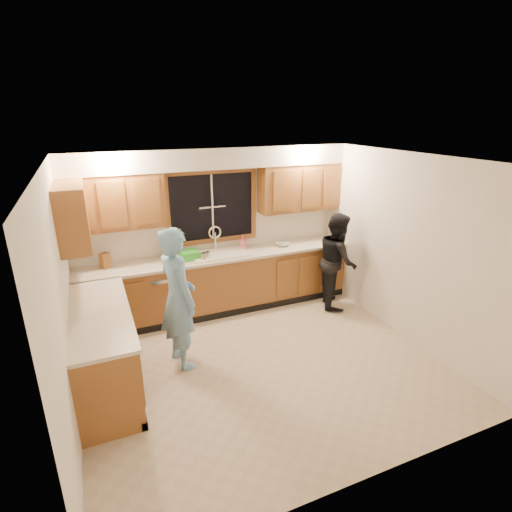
{
  "coord_description": "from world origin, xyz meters",
  "views": [
    {
      "loc": [
        -1.74,
        -3.89,
        2.97
      ],
      "look_at": [
        0.2,
        0.65,
        1.18
      ],
      "focal_mm": 28.0,
      "sensor_mm": 36.0,
      "label": 1
    }
  ],
  "objects_px": {
    "man": "(178,298)",
    "knife_block": "(105,260)",
    "sink": "(220,258)",
    "dish_crate": "(189,255)",
    "dishwasher": "(166,294)",
    "bowl": "(283,244)",
    "woman": "(337,260)",
    "soap_bottle": "(243,242)",
    "stove": "(107,378)"
  },
  "relations": [
    {
      "from": "soap_bottle",
      "to": "man",
      "type": "bearing_deg",
      "value": -135.39
    },
    {
      "from": "man",
      "to": "knife_block",
      "type": "bearing_deg",
      "value": 17.47
    },
    {
      "from": "knife_block",
      "to": "bowl",
      "type": "bearing_deg",
      "value": -36.17
    },
    {
      "from": "dishwasher",
      "to": "soap_bottle",
      "type": "bearing_deg",
      "value": 6.76
    },
    {
      "from": "dish_crate",
      "to": "soap_bottle",
      "type": "bearing_deg",
      "value": 9.39
    },
    {
      "from": "dishwasher",
      "to": "knife_block",
      "type": "xyz_separation_m",
      "value": [
        -0.78,
        0.11,
        0.62
      ]
    },
    {
      "from": "knife_block",
      "to": "bowl",
      "type": "relative_size",
      "value": 1.06
    },
    {
      "from": "dishwasher",
      "to": "dish_crate",
      "type": "height_order",
      "value": "dish_crate"
    },
    {
      "from": "woman",
      "to": "dish_crate",
      "type": "bearing_deg",
      "value": 99.75
    },
    {
      "from": "dishwasher",
      "to": "dish_crate",
      "type": "xyz_separation_m",
      "value": [
        0.38,
        0.0,
        0.57
      ]
    },
    {
      "from": "man",
      "to": "sink",
      "type": "bearing_deg",
      "value": -49.16
    },
    {
      "from": "stove",
      "to": "dish_crate",
      "type": "bearing_deg",
      "value": 53.68
    },
    {
      "from": "woman",
      "to": "dish_crate",
      "type": "height_order",
      "value": "woman"
    },
    {
      "from": "man",
      "to": "soap_bottle",
      "type": "bearing_deg",
      "value": -57.18
    },
    {
      "from": "man",
      "to": "knife_block",
      "type": "height_order",
      "value": "man"
    },
    {
      "from": "woman",
      "to": "soap_bottle",
      "type": "relative_size",
      "value": 7.48
    },
    {
      "from": "dishwasher",
      "to": "dish_crate",
      "type": "bearing_deg",
      "value": 0.44
    },
    {
      "from": "woman",
      "to": "sink",
      "type": "bearing_deg",
      "value": 95.87
    },
    {
      "from": "sink",
      "to": "woman",
      "type": "height_order",
      "value": "woman"
    },
    {
      "from": "sink",
      "to": "dishwasher",
      "type": "height_order",
      "value": "sink"
    },
    {
      "from": "man",
      "to": "dishwasher",
      "type": "bearing_deg",
      "value": -14.72
    },
    {
      "from": "dishwasher",
      "to": "bowl",
      "type": "distance_m",
      "value": 2.0
    },
    {
      "from": "woman",
      "to": "knife_block",
      "type": "distance_m",
      "value": 3.47
    },
    {
      "from": "dish_crate",
      "to": "bowl",
      "type": "height_order",
      "value": "dish_crate"
    },
    {
      "from": "stove",
      "to": "woman",
      "type": "height_order",
      "value": "woman"
    },
    {
      "from": "dishwasher",
      "to": "dish_crate",
      "type": "relative_size",
      "value": 3.07
    },
    {
      "from": "man",
      "to": "woman",
      "type": "relative_size",
      "value": 1.16
    },
    {
      "from": "sink",
      "to": "man",
      "type": "xyz_separation_m",
      "value": [
        -0.91,
        -1.19,
        0.02
      ]
    },
    {
      "from": "dishwasher",
      "to": "soap_bottle",
      "type": "height_order",
      "value": "soap_bottle"
    },
    {
      "from": "dish_crate",
      "to": "bowl",
      "type": "xyz_separation_m",
      "value": [
        1.55,
        0.0,
        -0.04
      ]
    },
    {
      "from": "dishwasher",
      "to": "knife_block",
      "type": "relative_size",
      "value": 3.79
    },
    {
      "from": "stove",
      "to": "dishwasher",
      "type": "bearing_deg",
      "value": 62.31
    },
    {
      "from": "dish_crate",
      "to": "bowl",
      "type": "bearing_deg",
      "value": 0.06
    },
    {
      "from": "dishwasher",
      "to": "bowl",
      "type": "relative_size",
      "value": 4.01
    },
    {
      "from": "stove",
      "to": "knife_block",
      "type": "height_order",
      "value": "knife_block"
    },
    {
      "from": "dishwasher",
      "to": "man",
      "type": "xyz_separation_m",
      "value": [
        -0.06,
        -1.18,
        0.47
      ]
    },
    {
      "from": "sink",
      "to": "dish_crate",
      "type": "relative_size",
      "value": 3.22
    },
    {
      "from": "sink",
      "to": "soap_bottle",
      "type": "height_order",
      "value": "sink"
    },
    {
      "from": "bowl",
      "to": "sink",
      "type": "bearing_deg",
      "value": 179.47
    },
    {
      "from": "woman",
      "to": "soap_bottle",
      "type": "xyz_separation_m",
      "value": [
        -1.33,
        0.71,
        0.26
      ]
    },
    {
      "from": "sink",
      "to": "dish_crate",
      "type": "height_order",
      "value": "sink"
    },
    {
      "from": "sink",
      "to": "bowl",
      "type": "height_order",
      "value": "sink"
    },
    {
      "from": "sink",
      "to": "man",
      "type": "bearing_deg",
      "value": -127.36
    },
    {
      "from": "bowl",
      "to": "dish_crate",
      "type": "bearing_deg",
      "value": -179.94
    },
    {
      "from": "sink",
      "to": "man",
      "type": "height_order",
      "value": "man"
    },
    {
      "from": "stove",
      "to": "dish_crate",
      "type": "xyz_separation_m",
      "value": [
        1.33,
        1.81,
        0.53
      ]
    },
    {
      "from": "man",
      "to": "woman",
      "type": "height_order",
      "value": "man"
    },
    {
      "from": "sink",
      "to": "dishwasher",
      "type": "bearing_deg",
      "value": -179.01
    },
    {
      "from": "stove",
      "to": "bowl",
      "type": "height_order",
      "value": "bowl"
    },
    {
      "from": "knife_block",
      "to": "bowl",
      "type": "xyz_separation_m",
      "value": [
        2.71,
        -0.11,
        -0.08
      ]
    }
  ]
}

